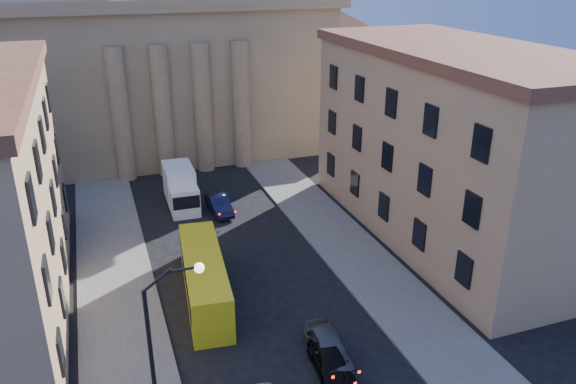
% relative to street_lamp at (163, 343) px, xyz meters
% --- Properties ---
extents(sidewalk_left, '(5.00, 60.00, 0.15)m').
position_rel_street_lamp_xyz_m(sidewalk_left, '(-1.53, 10.00, -5.21)').
color(sidewalk_left, '#5E5C56').
rests_on(sidewalk_left, ground).
extents(sidewalk_right, '(5.00, 60.00, 0.15)m').
position_rel_street_lamp_xyz_m(sidewalk_right, '(15.47, 10.00, -5.21)').
color(sidewalk_right, '#5E5C56').
rests_on(sidewalk_right, ground).
extents(church, '(68.02, 28.76, 36.60)m').
position_rel_street_lamp_xyz_m(church, '(6.97, 47.47, 6.59)').
color(church, '#876F53').
rests_on(church, ground).
extents(building_right, '(11.60, 26.60, 14.70)m').
position_rel_street_lamp_xyz_m(building_right, '(23.97, 14.00, 2.14)').
color(building_right, tan).
rests_on(building_right, ground).
extents(street_lamp, '(2.62, 0.44, 8.83)m').
position_rel_street_lamp_xyz_m(street_lamp, '(0.00, 0.00, 0.00)').
color(street_lamp, black).
rests_on(street_lamp, ground).
extents(car_right_mid, '(2.05, 4.34, 1.22)m').
position_rel_street_lamp_xyz_m(car_right_mid, '(8.65, 1.65, -4.68)').
color(car_right_mid, black).
rests_on(car_right_mid, ground).
extents(car_right_far, '(2.11, 4.61, 1.53)m').
position_rel_street_lamp_xyz_m(car_right_far, '(8.95, 2.66, -4.52)').
color(car_right_far, '#4E4E53').
rests_on(car_right_far, ground).
extents(car_right_distant, '(1.72, 4.53, 1.48)m').
position_rel_street_lamp_xyz_m(car_right_distant, '(7.77, 23.62, -4.55)').
color(car_right_distant, black).
rests_on(car_right_distant, ground).
extents(city_bus, '(3.46, 10.70, 2.96)m').
position_rel_street_lamp_xyz_m(city_bus, '(3.85, 10.85, -3.69)').
color(city_bus, yellow).
rests_on(city_bus, ground).
extents(box_truck, '(2.57, 6.25, 3.40)m').
position_rel_street_lamp_xyz_m(box_truck, '(4.96, 26.27, -3.67)').
color(box_truck, white).
rests_on(box_truck, ground).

